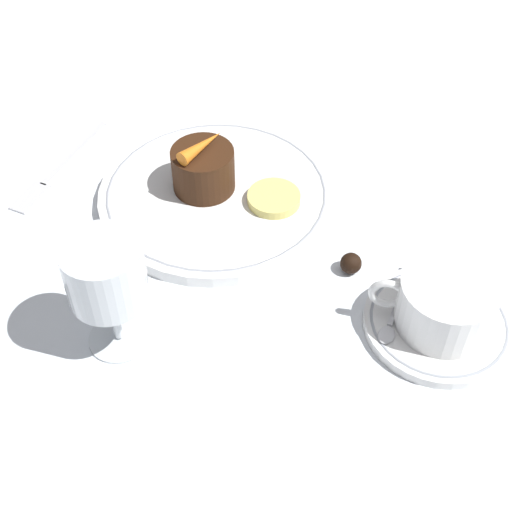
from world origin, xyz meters
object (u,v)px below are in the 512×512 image
Objects in this scene: coffee_cup at (445,303)px; fork at (52,175)px; wine_glass at (106,279)px; dessert_cake at (203,169)px; dinner_plate at (216,195)px.

fork is at bearing -17.62° from coffee_cup.
wine_glass is 1.77× the size of dessert_cake.
wine_glass is 0.22m from dessert_cake.
dessert_cake is at bearing -98.72° from wine_glass.
dessert_cake is (0.01, -0.00, 0.03)m from dinner_plate.
wine_glass is 0.27m from fork.
dessert_cake is (-0.18, -0.00, 0.04)m from fork.
coffee_cup is 0.95× the size of wine_glass.
coffee_cup is 0.30m from dessert_cake.
dinner_plate is 0.20m from fork.
dinner_plate reaches higher than fork.
wine_glass reaches higher than coffee_cup.
wine_glass is (0.29, 0.07, 0.05)m from coffee_cup.
dinner_plate is at bearing 178.71° from fork.
coffee_cup is at bearing -166.90° from wine_glass.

